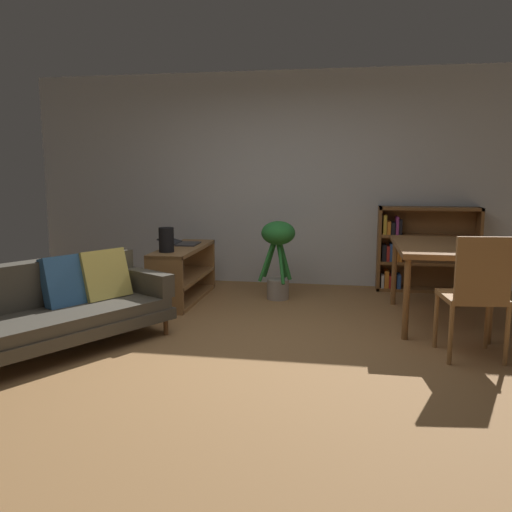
{
  "coord_description": "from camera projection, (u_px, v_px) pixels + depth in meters",
  "views": [
    {
      "loc": [
        0.74,
        -4.09,
        1.47
      ],
      "look_at": [
        -0.04,
        0.39,
        0.72
      ],
      "focal_mm": 36.87,
      "sensor_mm": 36.0,
      "label": 1
    }
  ],
  "objects": [
    {
      "name": "open_laptop",
      "position": [
        182.0,
        243.0,
        6.15
      ],
      "size": [
        0.45,
        0.34,
        0.08
      ],
      "color": "#333338",
      "rests_on": "media_console"
    },
    {
      "name": "ground_plane",
      "position": [
        253.0,
        350.0,
        4.34
      ],
      "size": [
        8.16,
        8.16,
        0.0
      ],
      "primitive_type": "plane",
      "color": "#9E7042"
    },
    {
      "name": "bookshelf",
      "position": [
        421.0,
        249.0,
        6.44
      ],
      "size": [
        1.2,
        0.29,
        1.03
      ],
      "color": "brown",
      "rests_on": "ground_plane"
    },
    {
      "name": "potted_floor_plant",
      "position": [
        278.0,
        249.0,
        5.98
      ],
      "size": [
        0.41,
        0.46,
        0.9
      ],
      "color": "#9E9389",
      "rests_on": "ground_plane"
    },
    {
      "name": "dining_chair_near",
      "position": [
        476.0,
        291.0,
        4.04
      ],
      "size": [
        0.5,
        0.48,
        0.99
      ],
      "color": "olive",
      "rests_on": "ground_plane"
    },
    {
      "name": "media_console",
      "position": [
        183.0,
        274.0,
        6.01
      ],
      "size": [
        0.4,
        1.33,
        0.61
      ],
      "color": "olive",
      "rests_on": "ground_plane"
    },
    {
      "name": "fabric_couch",
      "position": [
        57.0,
        305.0,
        4.34
      ],
      "size": [
        1.6,
        1.99,
        0.77
      ],
      "color": "brown",
      "rests_on": "ground_plane"
    },
    {
      "name": "dining_table",
      "position": [
        438.0,
        253.0,
        5.05
      ],
      "size": [
        0.79,
        1.34,
        0.77
      ],
      "color": "brown",
      "rests_on": "ground_plane"
    },
    {
      "name": "back_wall_panel",
      "position": [
        290.0,
        180.0,
        6.75
      ],
      "size": [
        6.8,
        0.1,
        2.7
      ],
      "primitive_type": "cube",
      "color": "silver",
      "rests_on": "ground_plane"
    },
    {
      "name": "desk_speaker",
      "position": [
        166.0,
        240.0,
        5.56
      ],
      "size": [
        0.16,
        0.16,
        0.26
      ],
      "color": "black",
      "rests_on": "media_console"
    }
  ]
}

